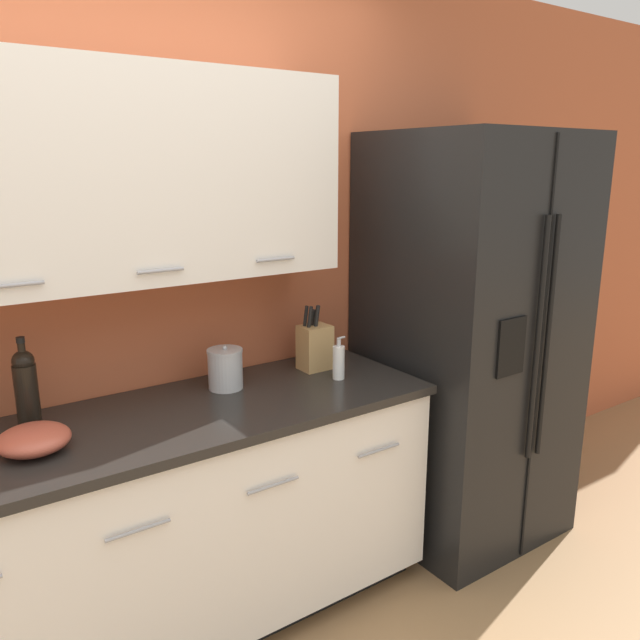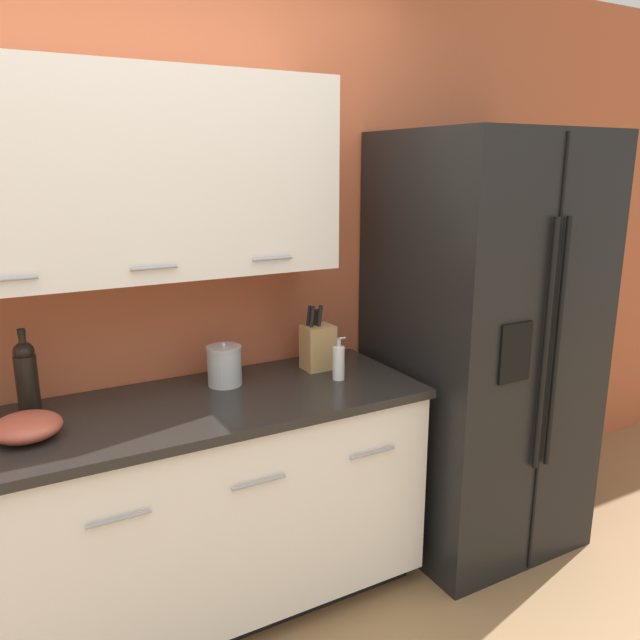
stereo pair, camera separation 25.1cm
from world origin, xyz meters
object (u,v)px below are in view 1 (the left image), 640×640
(soap_dispenser, at_px, (339,362))
(steel_canister, at_px, (225,369))
(refrigerator, at_px, (468,340))
(mixing_bowl, at_px, (34,439))
(knife_block, at_px, (315,346))
(wine_bottle, at_px, (26,387))

(soap_dispenser, relative_size, steel_canister, 1.01)
(soap_dispenser, height_order, steel_canister, soap_dispenser)
(refrigerator, bearing_deg, steel_canister, 170.37)
(steel_canister, xyz_separation_m, mixing_bowl, (-0.74, -0.17, -0.04))
(knife_block, bearing_deg, mixing_bowl, -171.74)
(wine_bottle, bearing_deg, soap_dispenser, -9.77)
(refrigerator, distance_m, wine_bottle, 1.90)
(knife_block, relative_size, mixing_bowl, 1.30)
(refrigerator, bearing_deg, soap_dispenser, 177.38)
(knife_block, distance_m, steel_canister, 0.42)
(knife_block, relative_size, wine_bottle, 0.91)
(refrigerator, relative_size, knife_block, 6.63)
(soap_dispenser, bearing_deg, knife_block, 92.89)
(wine_bottle, height_order, mixing_bowl, wine_bottle)
(soap_dispenser, bearing_deg, steel_canister, 159.16)
(refrigerator, relative_size, mixing_bowl, 8.63)
(knife_block, height_order, steel_canister, knife_block)
(refrigerator, xyz_separation_m, wine_bottle, (-1.88, 0.23, 0.09))
(wine_bottle, relative_size, mixing_bowl, 1.44)
(knife_block, xyz_separation_m, steel_canister, (-0.42, 0.00, -0.02))
(knife_block, relative_size, steel_canister, 1.62)
(refrigerator, distance_m, mixing_bowl, 1.91)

